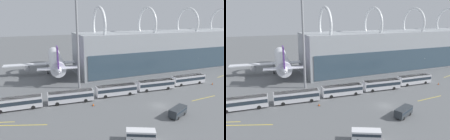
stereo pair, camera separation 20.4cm
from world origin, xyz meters
The scene contains 17 objects.
ground_plane centered at (0.00, 0.00, 0.00)m, with size 440.00×440.00×0.00m, color slate.
terminal_building centered at (48.92, 36.15, 8.58)m, with size 123.89×19.10×26.75m.
airliner_at_gate_near centered at (-20.13, 45.25, 5.20)m, with size 39.68×44.35×13.25m.
airliner_at_gate_far centered at (37.14, 46.95, 5.03)m, with size 47.72×43.59×15.58m.
shuttle_bus_0 centered at (-34.84, 11.87, 1.87)m, with size 12.42×3.24×3.18m.
shuttle_bus_1 centered at (-21.18, 11.31, 1.87)m, with size 12.47×3.59×3.18m.
shuttle_bus_2 centered at (-7.52, 11.44, 1.87)m, with size 12.46×3.49×3.18m.
shuttle_bus_3 centered at (6.14, 11.31, 1.87)m, with size 12.47×3.60×3.18m.
shuttle_bus_4 centered at (19.81, 11.96, 1.87)m, with size 12.39×3.12×3.18m.
service_van_foreground centered at (0.42, -6.73, 1.31)m, with size 5.87×4.20×2.20m.
service_van_crossing centered at (-12.81, -12.37, 1.30)m, with size 5.90×4.21×2.19m.
floodlight_mast centered at (-16.13, 22.33, 19.84)m, with size 2.88×2.88×31.57m.
lane_stripe_1 centered at (-33.68, 2.59, 0.00)m, with size 10.53×0.25×0.01m, color yellow.
lane_stripe_2 centered at (14.92, -0.27, 0.00)m, with size 9.42×0.25×0.01m, color yellow.
lane_stripe_3 centered at (39.38, 15.10, 0.00)m, with size 6.98×0.25×0.01m, color yellow.
traffic_cone_0 centered at (-16.27, 6.73, 0.35)m, with size 0.63×0.63×0.71m.
traffic_cone_1 centered at (27.22, 8.35, 0.37)m, with size 0.51×0.51×0.77m.
Camera 1 is at (-32.10, -44.81, 23.45)m, focal length 35.00 mm.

